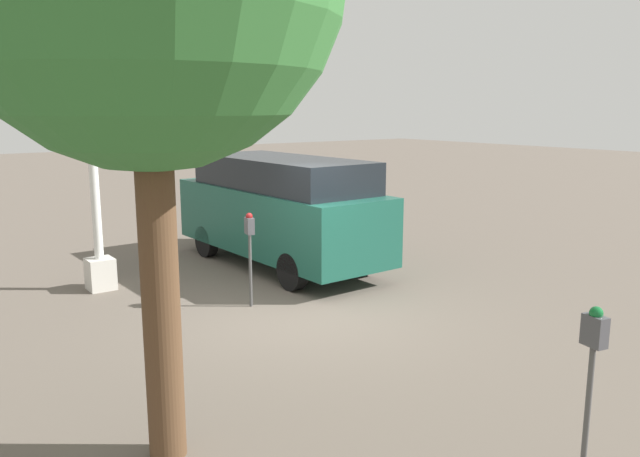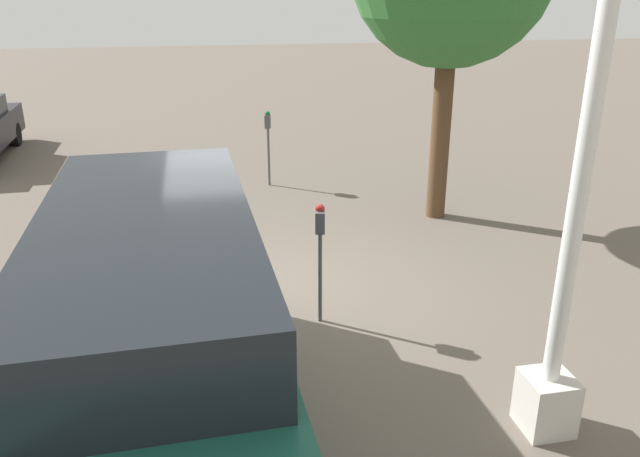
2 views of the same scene
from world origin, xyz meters
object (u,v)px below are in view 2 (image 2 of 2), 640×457
(parking_meter_near, at_px, (320,236))
(parked_van, at_px, (155,330))
(parking_meter_far, at_px, (268,131))
(lamp_post, at_px, (572,240))

(parking_meter_near, distance_m, parked_van, 2.62)
(parking_meter_near, xyz_separation_m, parked_van, (1.92, -1.78, 0.06))
(parking_meter_near, distance_m, parking_meter_far, 5.78)
(parked_van, bearing_deg, parking_meter_near, 135.68)
(parking_meter_near, relative_size, parking_meter_far, 0.98)
(parking_meter_near, xyz_separation_m, lamp_post, (2.37, 1.64, 0.77))
(parking_meter_near, bearing_deg, parking_meter_far, -169.26)
(parking_meter_far, height_order, lamp_post, lamp_post)
(parked_van, bearing_deg, lamp_post, 81.03)
(lamp_post, bearing_deg, parking_meter_far, -169.25)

